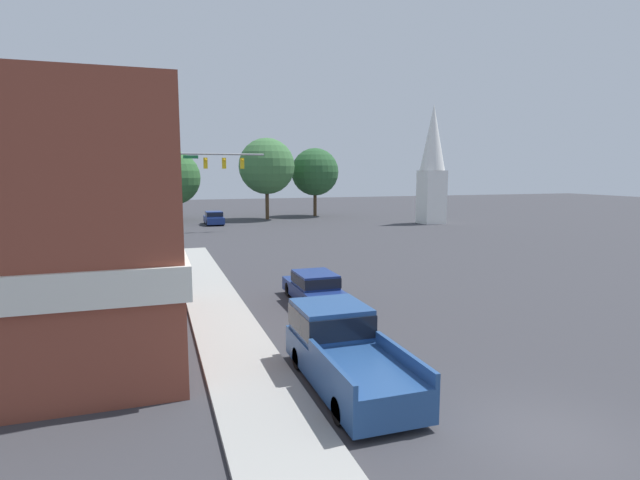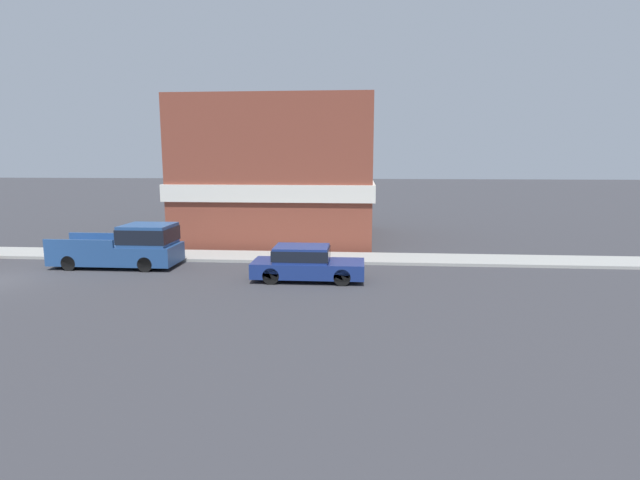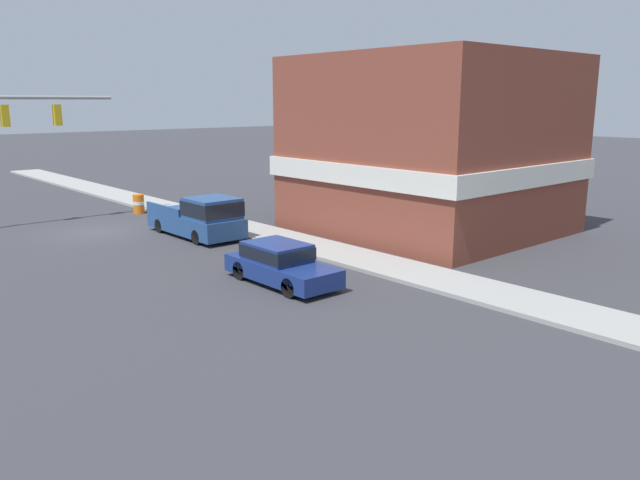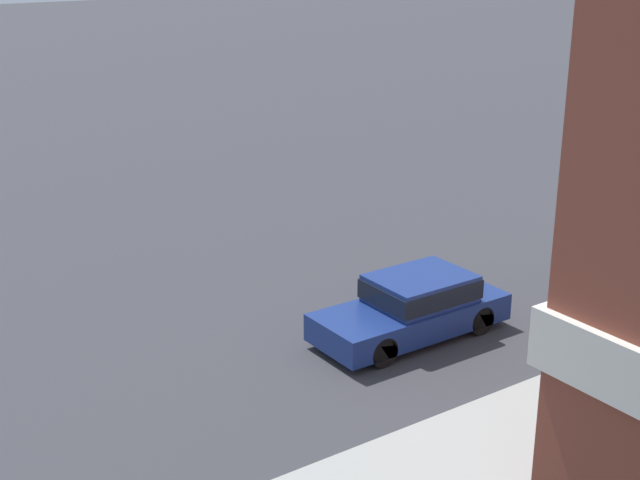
{
  "view_description": "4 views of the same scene",
  "coord_description": "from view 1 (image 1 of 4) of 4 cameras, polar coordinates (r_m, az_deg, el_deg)",
  "views": [
    {
      "loc": [
        -8.07,
        -8.03,
        5.8
      ],
      "look_at": [
        -0.76,
        13.82,
        2.65
      ],
      "focal_mm": 28.0,
      "sensor_mm": 36.0,
      "label": 1
    },
    {
      "loc": [
        18.06,
        14.82,
        4.88
      ],
      "look_at": [
        -1.29,
        13.24,
        1.67
      ],
      "focal_mm": 28.0,
      "sensor_mm": 36.0,
      "label": 2
    },
    {
      "loc": [
        11.17,
        29.05,
        6.13
      ],
      "look_at": [
        -0.87,
        15.36,
        2.06
      ],
      "focal_mm": 35.0,
      "sensor_mm": 36.0,
      "label": 3
    },
    {
      "loc": [
        -15.06,
        24.63,
        8.52
      ],
      "look_at": [
        -1.42,
        15.18,
        2.75
      ],
      "focal_mm": 50.0,
      "sensor_mm": 36.0,
      "label": 4
    }
  ],
  "objects": [
    {
      "name": "backdrop_tree_left_far",
      "position": [
        62.72,
        -21.94,
        6.99
      ],
      "size": [
        4.58,
        4.58,
        7.85
      ],
      "color": "#4C3823",
      "rests_on": "ground"
    },
    {
      "name": "car_distant",
      "position": [
        56.45,
        -12.03,
        2.51
      ],
      "size": [
        1.89,
        4.25,
        1.49
      ],
      "color": "black",
      "rests_on": "ground"
    },
    {
      "name": "church_steeple",
      "position": [
        57.83,
        12.73,
        8.72
      ],
      "size": [
        2.78,
        2.78,
        13.23
      ],
      "color": "white",
      "rests_on": "ground"
    },
    {
      "name": "far_signal_assembly",
      "position": [
        49.55,
        -12.74,
        7.76
      ],
      "size": [
        8.36,
        0.49,
        8.0
      ],
      "color": "gray",
      "rests_on": "ground"
    },
    {
      "name": "backdrop_tree_center",
      "position": [
        61.57,
        -6.12,
        8.38
      ],
      "size": [
        6.79,
        6.79,
        9.89
      ],
      "color": "#4C3823",
      "rests_on": "ground"
    },
    {
      "name": "pickup_truck_parked",
      "position": [
        14.21,
        2.54,
        -12.17
      ],
      "size": [
        2.08,
        5.56,
        1.95
      ],
      "color": "black",
      "rests_on": "ground"
    },
    {
      "name": "ground_plane",
      "position": [
        12.78,
        25.17,
        -19.97
      ],
      "size": [
        200.0,
        200.0,
        0.0
      ],
      "primitive_type": "plane",
      "color": "#38383D"
    },
    {
      "name": "backdrop_tree_right_mid",
      "position": [
        65.89,
        -0.58,
        7.78
      ],
      "size": [
        6.19,
        6.19,
        8.89
      ],
      "color": "#4C3823",
      "rests_on": "ground"
    },
    {
      "name": "corner_brick_building",
      "position": [
        18.64,
        -32.33,
        0.98
      ],
      "size": [
        10.62,
        11.22,
        8.18
      ],
      "color": "brown",
      "rests_on": "ground"
    },
    {
      "name": "car_lead",
      "position": [
        22.31,
        -0.67,
        -5.34
      ],
      "size": [
        1.76,
        4.47,
        1.4
      ],
      "color": "black",
      "rests_on": "ground"
    },
    {
      "name": "backdrop_tree_left_mid",
      "position": [
        62.35,
        -16.45,
        6.83
      ],
      "size": [
        6.44,
        6.44,
        8.32
      ],
      "color": "#4C3823",
      "rests_on": "ground"
    }
  ]
}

